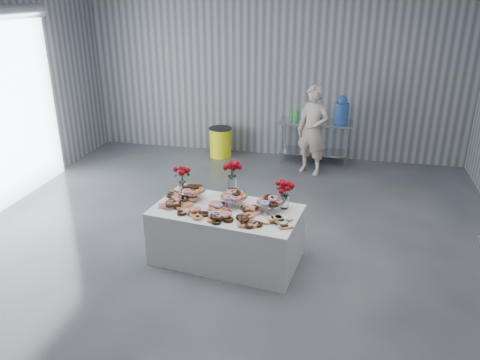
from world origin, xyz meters
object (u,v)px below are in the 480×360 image
object	(u,v)px
prep_table	(315,134)
trash_barrel	(220,142)
display_table	(227,235)
person	(313,130)
water_jug	(342,111)

from	to	relation	value
prep_table	trash_barrel	world-z (taller)	prep_table
prep_table	trash_barrel	distance (m)	2.04
display_table	person	world-z (taller)	person
prep_table	trash_barrel	bearing A→B (deg)	-179.38
person	trash_barrel	size ratio (longest dim) A/B	2.73
display_table	person	distance (m)	3.64
display_table	trash_barrel	size ratio (longest dim) A/B	2.97
prep_table	person	bearing A→B (deg)	-91.67
water_jug	trash_barrel	xyz separation A→B (m)	(-2.52, -0.02, -0.83)
trash_barrel	person	bearing A→B (deg)	-15.55
person	display_table	bearing A→B (deg)	-79.40
prep_table	trash_barrel	size ratio (longest dim) A/B	2.34
prep_table	water_jug	xyz separation A→B (m)	(0.50, -0.00, 0.53)
prep_table	person	distance (m)	0.63
person	prep_table	bearing A→B (deg)	112.38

